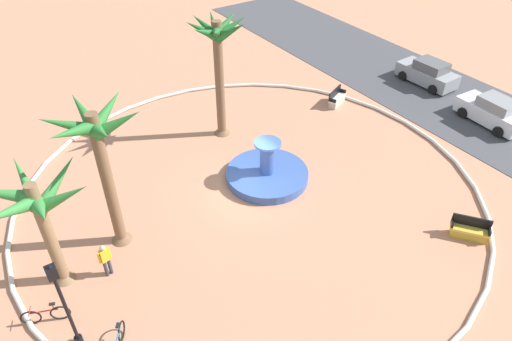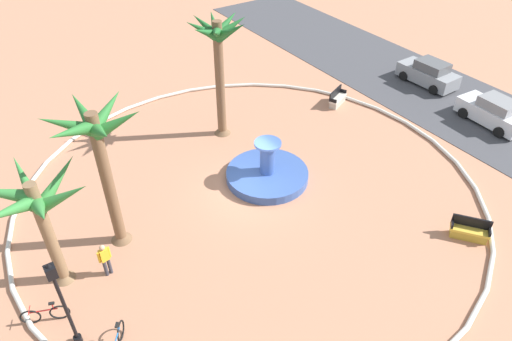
{
  "view_description": "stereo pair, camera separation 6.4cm",
  "coord_description": "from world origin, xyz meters",
  "px_view_note": "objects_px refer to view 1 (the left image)",
  "views": [
    {
      "loc": [
        14.63,
        -9.53,
        14.63
      ],
      "look_at": [
        -0.09,
        0.35,
        1.0
      ],
      "focal_mm": 32.75,
      "sensor_mm": 36.0,
      "label": 1
    },
    {
      "loc": [
        14.66,
        -9.48,
        14.63
      ],
      "look_at": [
        -0.09,
        0.35,
        1.0
      ],
      "focal_mm": 32.75,
      "sensor_mm": 36.0,
      "label": 2
    }
  ],
  "objects_px": {
    "bicycle_red_frame": "(46,315)",
    "palm_tree_by_curb": "(218,49)",
    "bench_west": "(337,99)",
    "lamppost": "(63,300)",
    "person_cyclist_helmet": "(105,259)",
    "fountain": "(267,174)",
    "bench_east": "(469,231)",
    "palm_tree_mid_plaza": "(38,209)",
    "parked_car_second": "(493,112)",
    "parked_car_leftmost": "(428,73)",
    "palm_tree_near_fountain": "(99,149)"
  },
  "relations": [
    {
      "from": "palm_tree_mid_plaza",
      "to": "bench_east",
      "type": "height_order",
      "value": "palm_tree_mid_plaza"
    },
    {
      "from": "bench_east",
      "to": "lamppost",
      "type": "relative_size",
      "value": 0.39
    },
    {
      "from": "bench_east",
      "to": "parked_car_leftmost",
      "type": "relative_size",
      "value": 0.39
    },
    {
      "from": "fountain",
      "to": "bench_west",
      "type": "bearing_deg",
      "value": 115.27
    },
    {
      "from": "palm_tree_near_fountain",
      "to": "person_cyclist_helmet",
      "type": "relative_size",
      "value": 4.08
    },
    {
      "from": "palm_tree_by_curb",
      "to": "parked_car_second",
      "type": "bearing_deg",
      "value": 60.14
    },
    {
      "from": "lamppost",
      "to": "bench_west",
      "type": "bearing_deg",
      "value": 112.23
    },
    {
      "from": "palm_tree_near_fountain",
      "to": "lamppost",
      "type": "distance_m",
      "value": 5.47
    },
    {
      "from": "parked_car_second",
      "to": "person_cyclist_helmet",
      "type": "bearing_deg",
      "value": -93.74
    },
    {
      "from": "fountain",
      "to": "parked_car_leftmost",
      "type": "distance_m",
      "value": 15.08
    },
    {
      "from": "palm_tree_by_curb",
      "to": "bench_east",
      "type": "relative_size",
      "value": 4.31
    },
    {
      "from": "person_cyclist_helmet",
      "to": "palm_tree_mid_plaza",
      "type": "bearing_deg",
      "value": -113.89
    },
    {
      "from": "bench_west",
      "to": "person_cyclist_helmet",
      "type": "distance_m",
      "value": 17.51
    },
    {
      "from": "palm_tree_by_curb",
      "to": "lamppost",
      "type": "bearing_deg",
      "value": -51.44
    },
    {
      "from": "bench_east",
      "to": "bench_west",
      "type": "distance_m",
      "value": 12.32
    },
    {
      "from": "bench_west",
      "to": "parked_car_leftmost",
      "type": "height_order",
      "value": "parked_car_leftmost"
    },
    {
      "from": "bicycle_red_frame",
      "to": "fountain",
      "type": "bearing_deg",
      "value": 101.9
    },
    {
      "from": "palm_tree_by_curb",
      "to": "palm_tree_mid_plaza",
      "type": "bearing_deg",
      "value": -61.81
    },
    {
      "from": "parked_car_second",
      "to": "fountain",
      "type": "bearing_deg",
      "value": -102.08
    },
    {
      "from": "lamppost",
      "to": "bench_east",
      "type": "bearing_deg",
      "value": 74.46
    },
    {
      "from": "bicycle_red_frame",
      "to": "person_cyclist_helmet",
      "type": "bearing_deg",
      "value": 108.7
    },
    {
      "from": "palm_tree_near_fountain",
      "to": "palm_tree_mid_plaza",
      "type": "xyz_separation_m",
      "value": [
        0.84,
        -2.65,
        -1.02
      ]
    },
    {
      "from": "lamppost",
      "to": "bicycle_red_frame",
      "type": "distance_m",
      "value": 2.56
    },
    {
      "from": "palm_tree_by_curb",
      "to": "palm_tree_near_fountain",
      "type": "bearing_deg",
      "value": -58.62
    },
    {
      "from": "bicycle_red_frame",
      "to": "parked_car_leftmost",
      "type": "distance_m",
      "value": 26.65
    },
    {
      "from": "fountain",
      "to": "person_cyclist_helmet",
      "type": "relative_size",
      "value": 2.56
    },
    {
      "from": "fountain",
      "to": "bicycle_red_frame",
      "type": "distance_m",
      "value": 11.58
    },
    {
      "from": "fountain",
      "to": "palm_tree_mid_plaza",
      "type": "relative_size",
      "value": 0.81
    },
    {
      "from": "palm_tree_near_fountain",
      "to": "person_cyclist_helmet",
      "type": "xyz_separation_m",
      "value": [
        1.54,
        -1.08,
        -3.89
      ]
    },
    {
      "from": "fountain",
      "to": "bench_west",
      "type": "xyz_separation_m",
      "value": [
        -3.76,
        7.97,
        0.03
      ]
    },
    {
      "from": "lamppost",
      "to": "parked_car_second",
      "type": "distance_m",
      "value": 24.68
    },
    {
      "from": "palm_tree_by_curb",
      "to": "parked_car_leftmost",
      "type": "relative_size",
      "value": 1.67
    },
    {
      "from": "palm_tree_mid_plaza",
      "to": "lamppost",
      "type": "relative_size",
      "value": 1.26
    },
    {
      "from": "bench_west",
      "to": "lamppost",
      "type": "height_order",
      "value": "lamppost"
    },
    {
      "from": "bicycle_red_frame",
      "to": "palm_tree_by_curb",
      "type": "bearing_deg",
      "value": 122.0
    },
    {
      "from": "bench_east",
      "to": "lamppost",
      "type": "distance_m",
      "value": 16.26
    },
    {
      "from": "bench_west",
      "to": "bicycle_red_frame",
      "type": "distance_m",
      "value": 20.25
    },
    {
      "from": "bicycle_red_frame",
      "to": "parked_car_leftmost",
      "type": "xyz_separation_m",
      "value": [
        -4.89,
        26.19,
        0.4
      ]
    },
    {
      "from": "palm_tree_near_fountain",
      "to": "parked_car_second",
      "type": "bearing_deg",
      "value": 82.05
    },
    {
      "from": "fountain",
      "to": "lamppost",
      "type": "xyz_separation_m",
      "value": [
        3.85,
        -10.65,
        2.06
      ]
    },
    {
      "from": "bicycle_red_frame",
      "to": "person_cyclist_helmet",
      "type": "height_order",
      "value": "person_cyclist_helmet"
    },
    {
      "from": "palm_tree_by_curb",
      "to": "parked_car_leftmost",
      "type": "height_order",
      "value": "palm_tree_by_curb"
    },
    {
      "from": "person_cyclist_helmet",
      "to": "bench_west",
      "type": "bearing_deg",
      "value": 107.51
    },
    {
      "from": "palm_tree_mid_plaza",
      "to": "parked_car_second",
      "type": "distance_m",
      "value": 24.54
    },
    {
      "from": "palm_tree_near_fountain",
      "to": "parked_car_second",
      "type": "xyz_separation_m",
      "value": [
        3.02,
        21.61,
        -4.0
      ]
    },
    {
      "from": "lamppost",
      "to": "parked_car_second",
      "type": "bearing_deg",
      "value": 92.01
    },
    {
      "from": "palm_tree_near_fountain",
      "to": "palm_tree_by_curb",
      "type": "xyz_separation_m",
      "value": [
        -4.83,
        7.93,
        0.32
      ]
    },
    {
      "from": "palm_tree_mid_plaza",
      "to": "parked_car_leftmost",
      "type": "height_order",
      "value": "palm_tree_mid_plaza"
    },
    {
      "from": "fountain",
      "to": "parked_car_second",
      "type": "bearing_deg",
      "value": 77.92
    },
    {
      "from": "palm_tree_mid_plaza",
      "to": "parked_car_second",
      "type": "relative_size",
      "value": 1.24
    }
  ]
}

